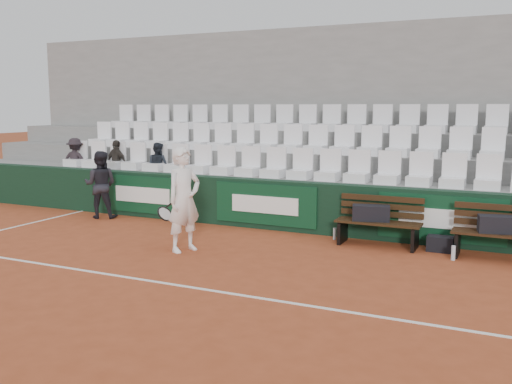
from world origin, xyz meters
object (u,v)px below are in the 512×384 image
object	(u,v)px
bench_right	(500,247)
water_bottle_far	(453,253)
sports_bag_left	(371,213)
sports_bag_ground	(440,244)
spectator_b	(116,145)
bench_left	(378,234)
sports_bag_right	(498,224)
spectator_c	(157,147)
spectator_a	(75,143)
tennis_player	(184,200)
ball_kid	(101,185)
water_bottle_near	(335,234)

from	to	relation	value
bench_right	water_bottle_far	size ratio (longest dim) A/B	6.19
sports_bag_left	sports_bag_ground	bearing A→B (deg)	3.66
sports_bag_ground	spectator_b	distance (m)	7.88
bench_left	sports_bag_right	xyz separation A→B (m)	(1.96, -0.08, 0.36)
spectator_c	water_bottle_far	bearing A→B (deg)	169.49
bench_right	sports_bag_right	bearing A→B (deg)	176.15
sports_bag_right	water_bottle_far	distance (m)	0.85
bench_left	sports_bag_left	distance (m)	0.39
spectator_a	tennis_player	bearing A→B (deg)	136.95
tennis_player	spectator_c	xyz separation A→B (m)	(-2.50, 2.81, 0.65)
bench_right	water_bottle_far	bearing A→B (deg)	-153.88
bench_right	ball_kid	distance (m)	8.25
ball_kid	spectator_c	bearing A→B (deg)	-148.93
spectator_c	sports_bag_left	bearing A→B (deg)	170.61
bench_right	spectator_a	size ratio (longest dim) A/B	1.31
spectator_c	spectator_a	bearing A→B (deg)	1.71
sports_bag_left	spectator_a	bearing A→B (deg)	172.40
spectator_a	spectator_b	world-z (taller)	spectator_a
spectator_b	water_bottle_near	bearing A→B (deg)	-178.22
water_bottle_near	ball_kid	xyz separation A→B (m)	(-5.38, -0.19, 0.64)
water_bottle_near	spectator_a	xyz separation A→B (m)	(-7.08, 0.89, 1.46)
ball_kid	spectator_c	distance (m)	1.56
ball_kid	spectator_a	size ratio (longest dim) A/B	1.31
water_bottle_near	spectator_a	world-z (taller)	spectator_a
tennis_player	water_bottle_far	bearing A→B (deg)	17.40
sports_bag_left	sports_bag_ground	distance (m)	1.29
tennis_player	spectator_b	size ratio (longest dim) A/B	1.59
sports_bag_ground	spectator_b	size ratio (longest dim) A/B	0.39
spectator_a	spectator_c	bearing A→B (deg)	166.33
bench_left	spectator_c	bearing A→B (deg)	169.06
bench_left	sports_bag_right	world-z (taller)	sports_bag_right
spectator_a	bench_right	bearing A→B (deg)	159.81
sports_bag_right	spectator_c	bearing A→B (deg)	171.30
sports_bag_right	water_bottle_far	world-z (taller)	sports_bag_right
ball_kid	spectator_b	world-z (taller)	spectator_b
sports_bag_left	water_bottle_near	distance (m)	0.87
water_bottle_near	spectator_b	world-z (taller)	spectator_b
ball_kid	spectator_a	world-z (taller)	spectator_a
sports_bag_ground	water_bottle_far	bearing A→B (deg)	-61.68
tennis_player	spectator_b	distance (m)	4.68
spectator_b	sports_bag_ground	bearing A→B (deg)	-176.56
spectator_b	ball_kid	bearing A→B (deg)	120.90
bench_left	bench_right	world-z (taller)	same
water_bottle_near	spectator_c	distance (m)	4.89
sports_bag_ground	spectator_a	size ratio (longest dim) A/B	0.38
bench_right	tennis_player	world-z (taller)	tennis_player
bench_right	spectator_a	bearing A→B (deg)	173.48
bench_right	spectator_b	size ratio (longest dim) A/B	1.33
sports_bag_right	ball_kid	size ratio (longest dim) A/B	0.40
tennis_player	spectator_c	world-z (taller)	spectator_c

